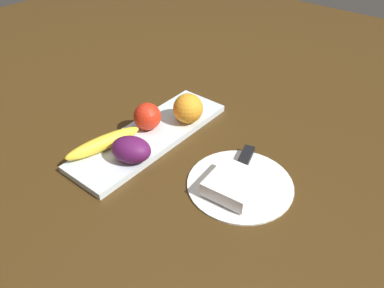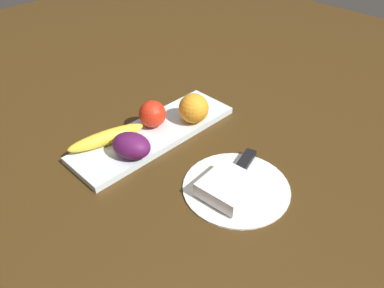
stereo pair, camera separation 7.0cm
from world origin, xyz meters
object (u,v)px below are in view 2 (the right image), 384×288
object	(u,v)px
folded_napkin	(228,187)
knife	(242,167)
grape_bunch	(131,146)
fruit_tray	(155,133)
orange_near_apple	(194,108)
apple	(152,114)
banana	(107,138)
dinner_plate	(236,187)

from	to	relation	value
folded_napkin	knife	distance (m)	0.08
grape_bunch	folded_napkin	bearing A→B (deg)	107.28
fruit_tray	orange_near_apple	distance (m)	0.12
apple	orange_near_apple	distance (m)	0.10
fruit_tray	apple	bearing A→B (deg)	-124.03
apple	banana	world-z (taller)	apple
knife	apple	bearing A→B (deg)	-98.83
knife	grape_bunch	bearing A→B (deg)	-70.13
fruit_tray	knife	world-z (taller)	knife
fruit_tray	banana	bearing A→B (deg)	-18.14
apple	folded_napkin	distance (m)	0.29
fruit_tray	dinner_plate	distance (m)	0.26
fruit_tray	grape_bunch	world-z (taller)	grape_bunch
dinner_plate	folded_napkin	bearing A→B (deg)	0.00
folded_napkin	knife	world-z (taller)	folded_napkin
orange_near_apple	apple	bearing A→B (deg)	-34.09
dinner_plate	fruit_tray	bearing A→B (deg)	-90.00
fruit_tray	folded_napkin	size ratio (longest dim) A/B	4.19
banana	knife	world-z (taller)	banana
orange_near_apple	grape_bunch	world-z (taller)	orange_near_apple
fruit_tray	grape_bunch	distance (m)	0.11
folded_napkin	dinner_plate	bearing A→B (deg)	180.00
grape_bunch	knife	world-z (taller)	grape_bunch
orange_near_apple	grape_bunch	size ratio (longest dim) A/B	0.83
fruit_tray	grape_bunch	bearing A→B (deg)	21.68
dinner_plate	banana	bearing A→B (deg)	-69.59
fruit_tray	dinner_plate	world-z (taller)	fruit_tray
fruit_tray	knife	xyz separation A→B (m)	(-0.05, 0.24, 0.01)
apple	dinner_plate	xyz separation A→B (m)	(0.01, 0.28, -0.05)
dinner_plate	apple	bearing A→B (deg)	-92.69
apple	banana	size ratio (longest dim) A/B	0.36
dinner_plate	folded_napkin	xyz separation A→B (m)	(0.03, 0.00, 0.02)
folded_napkin	orange_near_apple	bearing A→B (deg)	-119.50
apple	grape_bunch	world-z (taller)	apple
banana	apple	bearing A→B (deg)	-175.02
grape_bunch	dinner_plate	size ratio (longest dim) A/B	0.40
folded_napkin	fruit_tray	bearing A→B (deg)	-96.12
fruit_tray	banana	world-z (taller)	banana
apple	grape_bunch	size ratio (longest dim) A/B	0.74
orange_near_apple	dinner_plate	size ratio (longest dim) A/B	0.33
grape_bunch	knife	bearing A→B (deg)	126.65
grape_bunch	folded_napkin	xyz separation A→B (m)	(-0.07, 0.23, -0.02)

